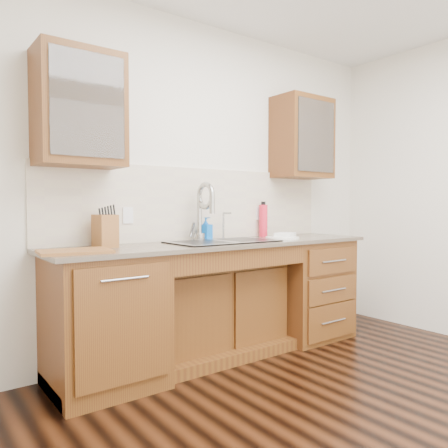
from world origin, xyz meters
TOP-DOWN VIEW (x-y plane):
  - ground at (0.00, 0.00)m, footprint 4.00×3.50m
  - wall_back at (0.00, 1.80)m, footprint 4.00×0.10m
  - base_cabinet_left at (-0.95, 1.44)m, footprint 0.70×0.62m
  - base_cabinet_center at (0.00, 1.53)m, footprint 1.20×0.44m
  - base_cabinet_right at (0.95, 1.44)m, footprint 0.70×0.62m
  - countertop at (0.00, 1.43)m, footprint 2.70×0.65m
  - backsplash at (0.00, 1.74)m, footprint 2.70×0.02m
  - sink at (0.00, 1.41)m, footprint 0.84×0.46m
  - faucet at (-0.07, 1.64)m, footprint 0.04×0.04m
  - filter_tap at (0.18, 1.65)m, footprint 0.02×0.02m
  - upper_cabinet_left at (-1.05, 1.58)m, footprint 0.55×0.34m
  - upper_cabinet_right at (1.05, 1.58)m, footprint 0.55×0.34m
  - outlet_left at (-0.65, 1.73)m, footprint 0.08×0.01m
  - outlet_right at (0.65, 1.73)m, footprint 0.08×0.01m
  - soap_bottle at (0.01, 1.66)m, footprint 0.11×0.11m
  - water_bottle at (0.65, 1.67)m, footprint 0.09×0.09m
  - plate at (0.60, 1.37)m, footprint 0.33×0.33m
  - dish_towel at (0.68, 1.42)m, footprint 0.24×0.22m
  - knife_block at (-0.89, 1.57)m, footprint 0.12×0.20m
  - cutting_board at (-1.18, 1.32)m, footprint 0.44×0.33m
  - cup_left_a at (-1.19, 1.58)m, footprint 0.13×0.13m
  - cup_left_b at (-0.95, 1.58)m, footprint 0.11×0.11m
  - cup_right_a at (0.97, 1.58)m, footprint 0.12×0.12m
  - cup_right_b at (1.16, 1.58)m, footprint 0.11×0.11m

SIDE VIEW (x-z plane):
  - ground at x=0.00m, z-range -0.10..0.00m
  - base_cabinet_center at x=0.00m, z-range 0.00..0.70m
  - base_cabinet_left at x=-0.95m, z-range 0.00..0.88m
  - base_cabinet_right at x=0.95m, z-range 0.00..0.88m
  - sink at x=0.00m, z-range 0.73..0.92m
  - countertop at x=0.00m, z-range 0.88..0.91m
  - plate at x=0.60m, z-range 0.91..0.93m
  - cutting_board at x=-1.18m, z-range 0.91..0.93m
  - dish_towel at x=0.68m, z-range 0.93..0.96m
  - soap_bottle at x=0.01m, z-range 0.91..1.10m
  - knife_block at x=-0.89m, z-range 0.91..1.13m
  - filter_tap at x=0.18m, z-range 0.91..1.15m
  - water_bottle at x=0.65m, z-range 0.91..1.20m
  - faucet at x=-0.07m, z-range 0.91..1.31m
  - outlet_left at x=-0.65m, z-range 1.06..1.18m
  - outlet_right at x=0.65m, z-range 1.06..1.18m
  - backsplash at x=0.00m, z-range 0.91..1.50m
  - wall_back at x=0.00m, z-range 0.00..2.70m
  - cup_right_a at x=0.97m, z-range 1.72..1.81m
  - cup_left_b at x=-0.95m, z-range 1.72..1.82m
  - cup_left_a at x=-1.19m, z-range 1.72..1.82m
  - cup_right_b at x=1.16m, z-range 1.72..1.83m
  - upper_cabinet_left at x=-1.05m, z-range 1.45..2.20m
  - upper_cabinet_right at x=1.05m, z-range 1.45..2.20m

